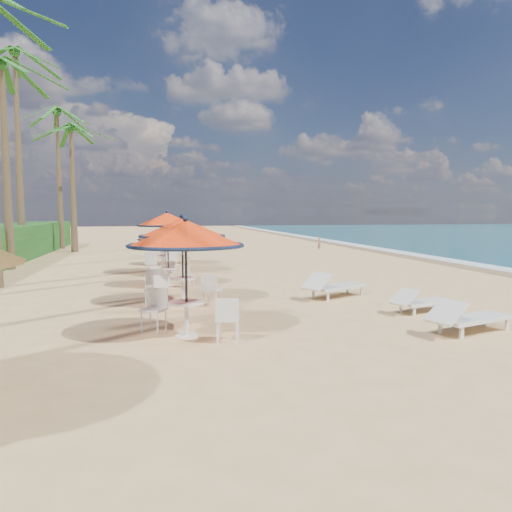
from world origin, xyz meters
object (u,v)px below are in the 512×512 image
Objects in this scene: station_4 at (174,232)px; lounger_mid at (420,301)px; station_0 at (186,245)px; station_2 at (168,241)px; station_1 at (181,239)px; station_3 at (166,227)px; lounger_far at (333,285)px; lounger_near at (468,317)px.

station_4 is 14.12m from lounger_mid.
station_0 is 1.33× the size of lounger_mid.
station_2 is 8.52m from lounger_mid.
station_1 is 3.45m from station_2.
station_0 is 1.00× the size of station_1.
station_3 reaches higher than lounger_far.
station_2 is 10.03m from lounger_near.
lounger_near is 1.18× the size of lounger_mid.
station_2 is at bearing 115.16° from lounger_far.
lounger_mid is (5.90, 1.24, -1.57)m from station_0.
station_1 is 6.47m from lounger_mid.
station_4 is (0.47, 3.43, -0.34)m from station_3.
station_3 reaches higher than station_4.
station_4 is 0.94× the size of lounger_far.
station_0 reaches higher than lounger_mid.
lounger_far is at bearing 86.21° from lounger_near.
station_2 is at bearing -94.17° from station_4.
station_0 reaches higher than lounger_far.
lounger_far is (4.42, 0.05, -1.43)m from station_1.
lounger_far reaches higher than lounger_mid.
lounger_far is at bearing -68.34° from station_4.
lounger_far is (-1.38, 2.48, 0.07)m from lounger_mid.
station_2 is at bearing 117.75° from lounger_mid.
lounger_far is at bearing 0.67° from station_1.
station_0 is 6.01m from lounger_near.
lounger_mid is (5.81, -2.43, -1.51)m from station_1.
station_0 is at bearing -91.49° from station_4.
lounger_far is (4.62, -7.02, -1.53)m from station_3.
lounger_mid is at bearing -22.74° from station_1.
station_1 is 7.08m from station_3.
lounger_mid is at bearing 11.82° from station_0.
lounger_near is (5.73, -0.94, -1.52)m from station_0.
station_4 is (0.52, 7.07, 0.01)m from station_2.
lounger_near reaches higher than lounger_mid.
station_1 is at bearing -91.48° from station_4.
station_0 is 1.08× the size of lounger_far.
station_4 is 0.98× the size of lounger_near.
station_4 is at bearing 95.02° from lounger_mid.
station_3 reaches higher than lounger_mid.
station_1 is 4.65m from lounger_far.
lounger_far is at bearing -56.67° from station_3.
station_2 is 3.66m from station_3.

